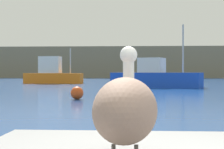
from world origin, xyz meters
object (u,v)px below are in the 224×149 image
object	(u,v)px
fishing_boat_orange	(52,74)
mooring_buoy	(77,93)
fishing_boat_blue	(156,77)
pelican	(125,109)

from	to	relation	value
fishing_boat_orange	mooring_buoy	world-z (taller)	fishing_boat_orange
fishing_boat_blue	fishing_boat_orange	world-z (taller)	fishing_boat_blue
mooring_buoy	pelican	bearing A→B (deg)	-79.94
pelican	mooring_buoy	size ratio (longest dim) A/B	2.33
pelican	fishing_boat_orange	distance (m)	38.89
pelican	fishing_boat_blue	xyz separation A→B (m)	(1.43, 28.25, -0.16)
pelican	mooring_buoy	xyz separation A→B (m)	(-2.59, 14.59, -0.67)
fishing_boat_blue	fishing_boat_orange	bearing A→B (deg)	154.62
fishing_boat_orange	mooring_buoy	distance (m)	24.11
fishing_boat_blue	mooring_buoy	world-z (taller)	fishing_boat_blue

